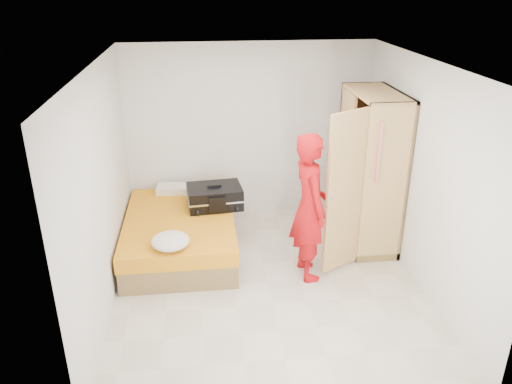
{
  "coord_description": "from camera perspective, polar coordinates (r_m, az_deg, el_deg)",
  "views": [
    {
      "loc": [
        -0.73,
        -5.07,
        3.42
      ],
      "look_at": [
        -0.08,
        0.47,
        1.0
      ],
      "focal_mm": 35.0,
      "sensor_mm": 36.0,
      "label": 1
    }
  ],
  "objects": [
    {
      "name": "pillow",
      "position": [
        7.41,
        -9.07,
        0.38
      ],
      "size": [
        0.59,
        0.35,
        0.1
      ],
      "primitive_type": "cube",
      "rotation": [
        0.0,
        0.0,
        -0.11
      ],
      "color": "white",
      "rests_on": "bed"
    },
    {
      "name": "round_cushion",
      "position": [
        5.92,
        -9.76,
        -5.55
      ],
      "size": [
        0.44,
        0.44,
        0.17
      ],
      "primitive_type": "ellipsoid",
      "color": "white",
      "rests_on": "bed"
    },
    {
      "name": "suitcase",
      "position": [
        6.85,
        -4.75,
        -0.53
      ],
      "size": [
        0.79,
        0.62,
        0.32
      ],
      "rotation": [
        0.0,
        0.0,
        0.09
      ],
      "color": "black",
      "rests_on": "bed"
    },
    {
      "name": "bed",
      "position": [
        6.77,
        -8.64,
        -4.75
      ],
      "size": [
        1.42,
        2.02,
        0.5
      ],
      "color": "olive",
      "rests_on": "ground"
    },
    {
      "name": "person",
      "position": [
        5.93,
        6.14,
        -1.72
      ],
      "size": [
        0.51,
        0.71,
        1.82
      ],
      "primitive_type": "imported",
      "rotation": [
        0.0,
        0.0,
        1.68
      ],
      "color": "red",
      "rests_on": "ground"
    },
    {
      "name": "room",
      "position": [
        5.54,
        1.38,
        0.97
      ],
      "size": [
        4.0,
        4.02,
        2.6
      ],
      "color": "beige",
      "rests_on": "ground"
    },
    {
      "name": "wardrobe",
      "position": [
        6.75,
        12.68,
        1.85
      ],
      "size": [
        1.1,
        1.47,
        2.1
      ],
      "color": "tan",
      "rests_on": "ground"
    }
  ]
}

